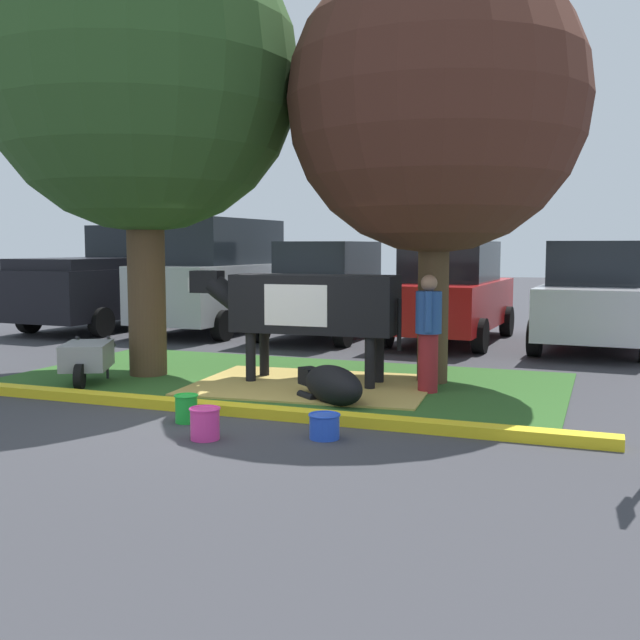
# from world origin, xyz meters

# --- Properties ---
(ground_plane) EXTENTS (80.00, 80.00, 0.00)m
(ground_plane) POSITION_xyz_m (0.00, 0.00, 0.00)
(ground_plane) COLOR #38383D
(grass_island) EXTENTS (7.85, 4.09, 0.02)m
(grass_island) POSITION_xyz_m (-0.18, 2.28, 0.01)
(grass_island) COLOR #2D5B23
(grass_island) RESTS_ON ground
(curb_yellow) EXTENTS (9.05, 0.24, 0.12)m
(curb_yellow) POSITION_xyz_m (-0.18, 0.08, 0.06)
(curb_yellow) COLOR yellow
(curb_yellow) RESTS_ON ground
(hay_bedding) EXTENTS (3.40, 2.67, 0.04)m
(hay_bedding) POSITION_xyz_m (0.40, 1.96, 0.03)
(hay_bedding) COLOR tan
(hay_bedding) RESTS_ON ground
(shade_tree_left) EXTENTS (4.56, 4.56, 6.68)m
(shade_tree_left) POSITION_xyz_m (-2.22, 1.95, 4.38)
(shade_tree_left) COLOR #4C3823
(shade_tree_left) RESTS_ON ground
(shade_tree_right) EXTENTS (4.09, 4.09, 5.92)m
(shade_tree_right) POSITION_xyz_m (1.87, 2.84, 3.85)
(shade_tree_right) COLOR #4C3823
(shade_tree_right) RESTS_ON ground
(cow_holstein) EXTENTS (3.14, 0.79, 1.57)m
(cow_holstein) POSITION_xyz_m (0.25, 2.16, 1.12)
(cow_holstein) COLOR black
(cow_holstein) RESTS_ON ground
(calf_lying) EXTENTS (1.21, 1.08, 0.48)m
(calf_lying) POSITION_xyz_m (1.03, 1.02, 0.24)
(calf_lying) COLOR black
(calf_lying) RESTS_ON ground
(person_handler) EXTENTS (0.34, 0.52, 1.56)m
(person_handler) POSITION_xyz_m (1.98, 2.10, 0.83)
(person_handler) COLOR maroon
(person_handler) RESTS_ON ground
(wheelbarrow) EXTENTS (1.09, 1.56, 0.63)m
(wheelbarrow) POSITION_xyz_m (-2.64, 1.06, 0.39)
(wheelbarrow) COLOR gray
(wheelbarrow) RESTS_ON ground
(bucket_green) EXTENTS (0.27, 0.27, 0.31)m
(bucket_green) POSITION_xyz_m (-0.13, -0.45, 0.16)
(bucket_green) COLOR green
(bucket_green) RESTS_ON ground
(bucket_pink) EXTENTS (0.32, 0.32, 0.32)m
(bucket_pink) POSITION_xyz_m (0.42, -1.01, 0.17)
(bucket_pink) COLOR #EA3893
(bucket_pink) RESTS_ON ground
(bucket_blue) EXTENTS (0.33, 0.33, 0.26)m
(bucket_blue) POSITION_xyz_m (1.53, -0.56, 0.13)
(bucket_blue) COLOR blue
(bucket_blue) RESTS_ON ground
(pickup_truck_black) EXTENTS (2.38, 5.48, 2.42)m
(pickup_truck_black) POSITION_xyz_m (-6.76, 7.51, 1.11)
(pickup_truck_black) COLOR black
(pickup_truck_black) RESTS_ON ground
(suv_dark_grey) EXTENTS (2.26, 4.67, 2.52)m
(suv_dark_grey) POSITION_xyz_m (-4.03, 7.49, 1.27)
(suv_dark_grey) COLOR #B7B7BC
(suv_dark_grey) RESTS_ON ground
(sedan_silver) EXTENTS (2.16, 4.47, 2.02)m
(sedan_silver) POSITION_xyz_m (-1.37, 7.40, 0.98)
(sedan_silver) COLOR silver
(sedan_silver) RESTS_ON ground
(sedan_red) EXTENTS (2.16, 4.47, 2.02)m
(sedan_red) POSITION_xyz_m (1.19, 7.54, 0.98)
(sedan_red) COLOR red
(sedan_red) RESTS_ON ground
(hatchback_white) EXTENTS (2.16, 4.47, 2.02)m
(hatchback_white) POSITION_xyz_m (3.93, 7.47, 0.98)
(hatchback_white) COLOR silver
(hatchback_white) RESTS_ON ground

